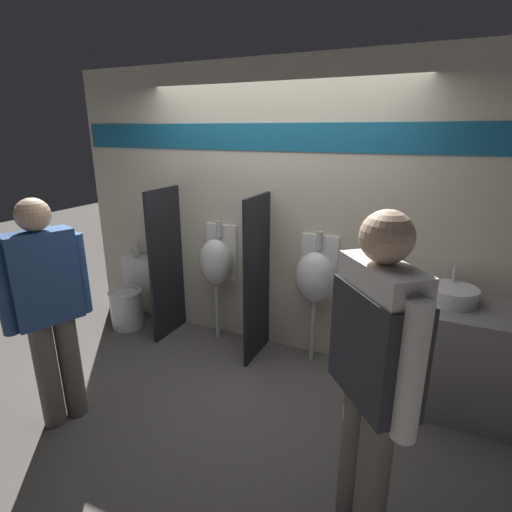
{
  "coord_description": "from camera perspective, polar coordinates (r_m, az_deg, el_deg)",
  "views": [
    {
      "loc": [
        1.4,
        -2.83,
        2.1
      ],
      "look_at": [
        0.0,
        0.17,
        1.05
      ],
      "focal_mm": 28.0,
      "sensor_mm": 36.0,
      "label": 1
    }
  ],
  "objects": [
    {
      "name": "person_in_vest",
      "position": [
        2.02,
        16.45,
        -14.96
      ],
      "size": [
        0.48,
        0.51,
        1.78
      ],
      "rotation": [
        0.0,
        0.0,
        2.28
      ],
      "color": "#666056",
      "rests_on": "ground_plane"
    },
    {
      "name": "sink_basin",
      "position": [
        3.38,
        26.23,
        -4.96
      ],
      "size": [
        0.37,
        0.37,
        0.26
      ],
      "color": "white",
      "rests_on": "sink_counter"
    },
    {
      "name": "person_with_lanyard",
      "position": [
        3.15,
        -27.54,
        -6.33
      ],
      "size": [
        0.33,
        0.56,
        1.69
      ],
      "rotation": [
        0.0,
        0.0,
        1.21
      ],
      "color": "#666056",
      "rests_on": "ground_plane"
    },
    {
      "name": "display_wall",
      "position": [
        3.78,
        2.76,
        6.3
      ],
      "size": [
        4.42,
        0.07,
        2.7
      ],
      "color": "beige",
      "rests_on": "ground_plane"
    },
    {
      "name": "cell_phone",
      "position": [
        3.22,
        21.21,
        -6.41
      ],
      "size": [
        0.07,
        0.14,
        0.01
      ],
      "color": "black",
      "rests_on": "sink_counter"
    },
    {
      "name": "sink_counter",
      "position": [
        3.53,
        25.99,
        -12.74
      ],
      "size": [
        1.09,
        0.61,
        0.85
      ],
      "color": "gray",
      "rests_on": "ground_plane"
    },
    {
      "name": "divider_mid",
      "position": [
        3.7,
        0.14,
        -3.32
      ],
      "size": [
        0.03,
        0.52,
        1.56
      ],
      "color": "black",
      "rests_on": "ground_plane"
    },
    {
      "name": "urinal_far",
      "position": [
        3.64,
        8.45,
        -3.0
      ],
      "size": [
        0.36,
        0.26,
        1.24
      ],
      "color": "silver",
      "rests_on": "ground_plane"
    },
    {
      "name": "urinal_near_counter",
      "position": [
        4.03,
        -5.69,
        -0.85
      ],
      "size": [
        0.36,
        0.26,
        1.24
      ],
      "color": "silver",
      "rests_on": "ground_plane"
    },
    {
      "name": "ground_plane",
      "position": [
        3.79,
        -1.13,
        -16.04
      ],
      "size": [
        16.0,
        16.0,
        0.0
      ],
      "primitive_type": "plane",
      "color": "#5B5651"
    },
    {
      "name": "toilet",
      "position": [
        4.68,
        -17.47,
        -5.57
      ],
      "size": [
        0.39,
        0.52,
        0.89
      ],
      "color": "white",
      "rests_on": "ground_plane"
    },
    {
      "name": "divider_near_counter",
      "position": [
        4.21,
        -12.67,
        -1.14
      ],
      "size": [
        0.03,
        0.52,
        1.56
      ],
      "color": "black",
      "rests_on": "ground_plane"
    }
  ]
}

